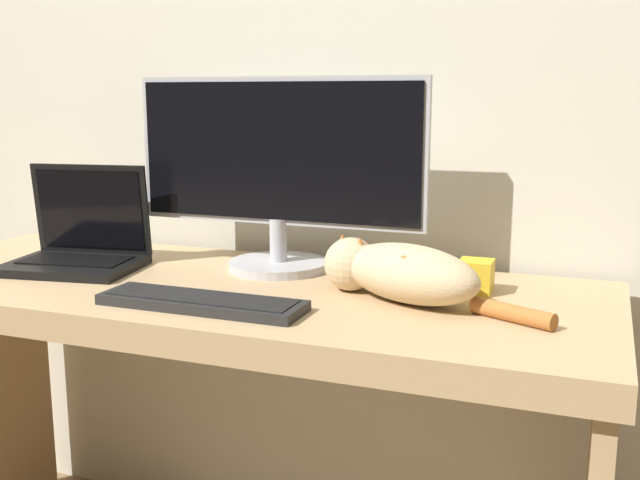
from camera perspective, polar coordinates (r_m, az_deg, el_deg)
The scene contains 7 objects.
wall_back at distance 1.94m, azimuth -2.11°, elevation 14.55°, with size 6.40×0.06×2.60m.
desk at distance 1.69m, azimuth -6.98°, elevation -8.43°, with size 1.64×0.63×0.78m.
monitor at distance 1.72m, azimuth -3.23°, elevation 5.40°, with size 0.70×0.23×0.44m.
laptop at distance 1.86m, azimuth -17.90°, elevation -0.53°, with size 0.33×0.27×0.24m.
external_keyboard at distance 1.46m, azimuth -9.01°, elevation -4.69°, with size 0.41×0.11×0.02m.
cat at distance 1.49m, azimuth 6.16°, elevation -2.35°, with size 0.48×0.27×0.12m.
small_toy at distance 1.58m, azimuth 11.77°, elevation -2.73°, with size 0.07×0.07×0.07m.
Camera 1 is at (0.75, -1.09, 1.18)m, focal length 42.00 mm.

